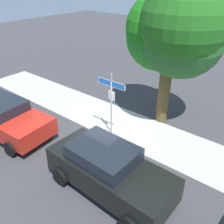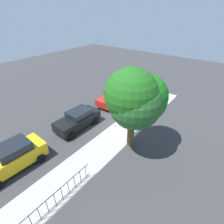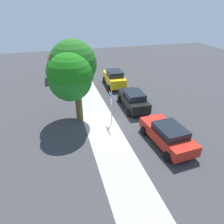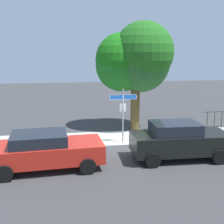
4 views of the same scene
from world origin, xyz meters
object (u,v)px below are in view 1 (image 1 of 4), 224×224
(street_sign, at_px, (111,95))
(shade_tree, at_px, (174,31))
(car_red, at_px, (5,117))
(car_black, at_px, (109,170))

(street_sign, relative_size, shade_tree, 0.44)
(street_sign, height_order, car_red, street_sign)
(shade_tree, distance_m, car_black, 6.43)
(car_black, bearing_deg, car_red, -176.24)
(car_red, height_order, car_black, car_black)
(street_sign, xyz_separation_m, car_black, (2.02, -2.64, -1.06))
(car_red, bearing_deg, street_sign, 33.50)
(shade_tree, bearing_deg, street_sign, -112.56)
(car_red, relative_size, car_black, 1.08)
(shade_tree, bearing_deg, car_black, -80.91)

